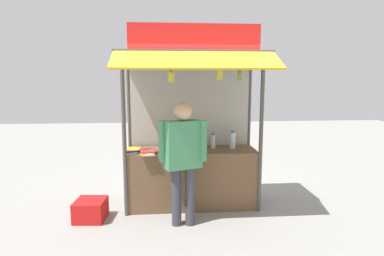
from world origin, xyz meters
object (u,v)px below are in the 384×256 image
object	(u,v)px
water_bottle_left	(213,141)
banana_bunch_leftmost	(171,76)
plastic_crate	(91,210)
magazine_stack_front_left	(133,150)
vendor_person	(183,153)
water_bottle_right	(233,140)
banana_bunch_inner_left	(240,76)
magazine_stack_mid_left	(148,152)
water_bottle_far_left	(198,140)
banana_bunch_inner_right	(220,74)

from	to	relation	value
water_bottle_left	banana_bunch_leftmost	bearing A→B (deg)	-142.74
banana_bunch_leftmost	plastic_crate	xyz separation A→B (m)	(-1.19, -0.00, -1.92)
magazine_stack_front_left	vendor_person	world-z (taller)	vendor_person
vendor_person	plastic_crate	world-z (taller)	vendor_person
vendor_person	water_bottle_right	bearing A→B (deg)	21.31
magazine_stack_front_left	banana_bunch_inner_left	size ratio (longest dim) A/B	0.84
magazine_stack_front_left	banana_bunch_leftmost	bearing A→B (deg)	-29.47
banana_bunch_leftmost	plastic_crate	world-z (taller)	banana_bunch_leftmost
water_bottle_left	plastic_crate	xyz separation A→B (m)	(-1.87, -0.52, -0.88)
magazine_stack_front_left	plastic_crate	size ratio (longest dim) A/B	0.58
magazine_stack_mid_left	banana_bunch_leftmost	world-z (taller)	banana_bunch_leftmost
banana_bunch_leftmost	banana_bunch_inner_left	distance (m)	0.97
water_bottle_right	plastic_crate	distance (m)	2.41
water_bottle_left	magazine_stack_mid_left	world-z (taller)	water_bottle_left
magazine_stack_front_left	plastic_crate	distance (m)	1.05
plastic_crate	water_bottle_far_left	bearing A→B (deg)	20.39
magazine_stack_front_left	banana_bunch_leftmost	distance (m)	1.31
water_bottle_right	plastic_crate	xyz separation A→B (m)	(-2.18, -0.47, -0.91)
water_bottle_left	banana_bunch_leftmost	size ratio (longest dim) A/B	0.76
water_bottle_left	water_bottle_far_left	bearing A→B (deg)	160.82
water_bottle_left	banana_bunch_inner_left	xyz separation A→B (m)	(0.29, -0.52, 1.04)
magazine_stack_mid_left	banana_bunch_leftmost	distance (m)	1.18
magazine_stack_mid_left	plastic_crate	bearing A→B (deg)	-168.70
water_bottle_far_left	banana_bunch_inner_right	world-z (taller)	banana_bunch_inner_right
water_bottle_right	banana_bunch_leftmost	bearing A→B (deg)	-154.86
water_bottle_right	water_bottle_far_left	size ratio (longest dim) A/B	1.14
banana_bunch_inner_right	magazine_stack_front_left	bearing A→B (deg)	165.32
magazine_stack_front_left	water_bottle_right	bearing A→B (deg)	4.66
water_bottle_left	water_bottle_right	bearing A→B (deg)	-9.69
water_bottle_far_left	plastic_crate	size ratio (longest dim) A/B	0.61
magazine_stack_mid_left	vendor_person	xyz separation A→B (m)	(0.50, -0.44, 0.09)
magazine_stack_mid_left	water_bottle_left	bearing A→B (deg)	18.96
water_bottle_far_left	banana_bunch_inner_left	world-z (taller)	banana_bunch_inner_left
banana_bunch_leftmost	plastic_crate	distance (m)	2.26
magazine_stack_front_left	banana_bunch_inner_left	distance (m)	1.96
magazine_stack_front_left	vendor_person	size ratio (longest dim) A/B	0.14
water_bottle_right	banana_bunch_inner_right	world-z (taller)	banana_bunch_inner_right
banana_bunch_inner_left	banana_bunch_inner_right	bearing A→B (deg)	-179.90
banana_bunch_inner_right	banana_bunch_inner_left	bearing A→B (deg)	0.10
water_bottle_far_left	water_bottle_right	bearing A→B (deg)	-13.93
water_bottle_far_left	banana_bunch_inner_right	xyz separation A→B (m)	(0.24, -0.60, 1.06)
magazine_stack_front_left	water_bottle_left	bearing A→B (deg)	8.13
magazine_stack_front_left	plastic_crate	xyz separation A→B (m)	(-0.59, -0.34, -0.80)
water_bottle_left	banana_bunch_inner_left	bearing A→B (deg)	-60.37
banana_bunch_inner_right	banana_bunch_inner_left	distance (m)	0.29
water_bottle_far_left	banana_bunch_inner_left	size ratio (longest dim) A/B	0.88
water_bottle_far_left	banana_bunch_leftmost	xyz separation A→B (m)	(-0.44, -0.60, 1.03)
water_bottle_right	magazine_stack_front_left	size ratio (longest dim) A/B	1.20
water_bottle_right	magazine_stack_mid_left	bearing A→B (deg)	-167.34
water_bottle_right	plastic_crate	world-z (taller)	water_bottle_right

